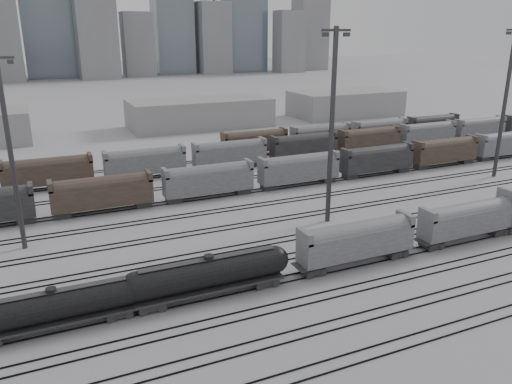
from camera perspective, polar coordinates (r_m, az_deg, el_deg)
name	(u,v)px	position (r m, az deg, el deg)	size (l,w,h in m)	color
ground	(370,266)	(61.05, 12.86, -8.21)	(900.00, 900.00, 0.00)	#B3B2B7
tracks	(298,217)	(74.44, 4.86, -2.89)	(220.00, 71.50, 0.16)	black
tank_car_a	(53,307)	(50.31, -22.16, -12.07)	(16.51, 2.75, 4.08)	black
tank_car_b	(209,274)	(52.27, -5.36, -9.28)	(18.02, 3.00, 4.45)	black
hopper_car_a	(357,239)	(59.67, 11.42, -5.31)	(14.69, 2.92, 5.25)	black
hopper_car_b	(467,218)	(70.72, 23.01, -2.77)	(14.36, 2.85, 5.13)	black
light_mast_b	(10,151)	(66.92, -26.29, 4.26)	(3.85, 0.62, 24.03)	#333336
light_mast_c	(332,123)	(69.95, 8.67, 7.78)	(4.34, 0.69, 27.10)	#333336
light_mast_d	(505,100)	(103.10, 26.60, 9.36)	(4.36, 0.70, 27.24)	#333336
bg_string_near	(299,170)	(89.38, 4.92, 2.49)	(151.00, 3.00, 5.60)	gray
bg_string_mid	(304,147)	(107.68, 5.48, 5.12)	(151.00, 3.00, 5.60)	black
bg_string_far	(351,134)	(123.49, 10.78, 6.52)	(66.00, 3.00, 5.60)	brown
warehouse_mid	(200,113)	(146.82, -6.44, 8.96)	(40.00, 18.00, 8.00)	gray
warehouse_right	(345,103)	(168.72, 10.17, 9.94)	(35.00, 18.00, 8.00)	gray
skyline	(103,17)	(326.46, -17.13, 18.56)	(316.00, 22.40, 95.00)	gray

